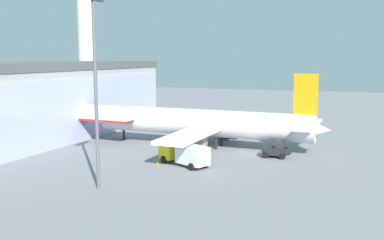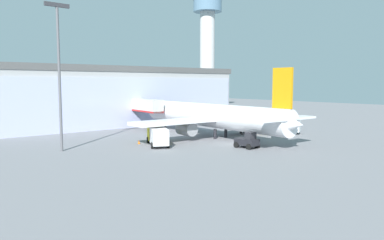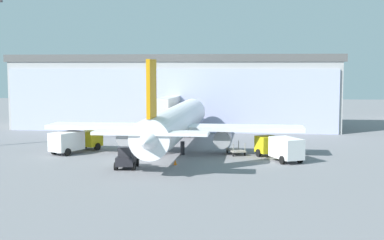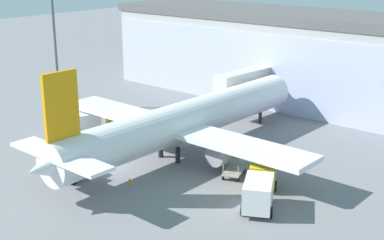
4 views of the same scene
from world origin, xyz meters
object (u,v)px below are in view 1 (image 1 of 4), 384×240
(control_tower, at_px, (86,22))
(catering_truck, at_px, (185,154))
(jet_bridge, at_px, (90,113))
(baggage_cart, at_px, (228,136))
(fuel_truck, at_px, (255,127))
(safety_cone_nose, at_px, (265,147))
(pushback_tug, at_px, (276,150))
(apron_light_mast, at_px, (95,77))
(airplane, at_px, (205,123))
(safety_cone_wingtip, at_px, (158,163))

(control_tower, xyz_separation_m, catering_truck, (-56.61, -49.77, -21.22))
(jet_bridge, distance_m, baggage_cart, 22.60)
(jet_bridge, relative_size, fuel_truck, 1.99)
(control_tower, height_order, safety_cone_nose, control_tower)
(control_tower, height_order, catering_truck, control_tower)
(jet_bridge, bearing_deg, pushback_tug, -177.20)
(control_tower, distance_m, pushback_tug, 79.72)
(apron_light_mast, xyz_separation_m, safety_cone_nose, (25.24, -12.30, -11.09))
(jet_bridge, bearing_deg, safety_cone_nose, -167.39)
(apron_light_mast, bearing_deg, baggage_cart, -9.12)
(airplane, relative_size, catering_truck, 4.91)
(jet_bridge, bearing_deg, control_tower, -51.62)
(jet_bridge, xyz_separation_m, baggage_cart, (9.82, -19.96, -4.00))
(jet_bridge, relative_size, safety_cone_nose, 27.21)
(catering_truck, height_order, safety_cone_nose, catering_truck)
(jet_bridge, bearing_deg, airplane, -166.82)
(catering_truck, distance_m, safety_cone_wingtip, 3.58)
(baggage_cart, relative_size, safety_cone_nose, 5.74)
(jet_bridge, xyz_separation_m, safety_cone_wingtip, (-10.92, -16.53, -4.22))
(apron_light_mast, height_order, fuel_truck, apron_light_mast)
(airplane, relative_size, safety_cone_wingtip, 66.89)
(jet_bridge, height_order, safety_cone_wingtip, jet_bridge)
(apron_light_mast, relative_size, fuel_truck, 2.55)
(baggage_cart, bearing_deg, airplane, -120.06)
(control_tower, relative_size, safety_cone_wingtip, 67.82)
(airplane, relative_size, baggage_cart, 11.65)
(safety_cone_nose, relative_size, safety_cone_wingtip, 1.00)
(pushback_tug, bearing_deg, catering_truck, 38.66)
(apron_light_mast, relative_size, baggage_cart, 6.08)
(jet_bridge, distance_m, airplane, 18.58)
(baggage_cart, bearing_deg, jet_bridge, -171.89)
(safety_cone_nose, distance_m, safety_cone_wingtip, 17.75)
(jet_bridge, relative_size, baggage_cart, 4.74)
(control_tower, height_order, airplane, control_tower)
(airplane, bearing_deg, safety_cone_wingtip, 85.13)
(jet_bridge, height_order, baggage_cart, jet_bridge)
(safety_cone_nose, height_order, safety_cone_wingtip, same)
(apron_light_mast, distance_m, airplane, 25.83)
(catering_truck, height_order, safety_cone_wingtip, catering_truck)
(baggage_cart, xyz_separation_m, safety_cone_nose, (-6.52, -7.20, -0.23))
(catering_truck, bearing_deg, fuel_truck, -71.01)
(apron_light_mast, relative_size, safety_cone_wingtip, 34.94)
(jet_bridge, distance_m, catering_truck, 22.19)
(apron_light_mast, bearing_deg, safety_cone_wingtip, -8.59)
(control_tower, distance_m, apron_light_mast, 82.95)
(airplane, height_order, baggage_cart, airplane)
(fuel_truck, xyz_separation_m, pushback_tug, (-16.15, -6.08, -0.49))
(airplane, relative_size, pushback_tug, 11.33)
(catering_truck, relative_size, pushback_tug, 2.31)
(control_tower, relative_size, pushback_tug, 11.49)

